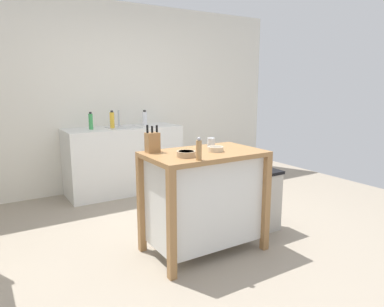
% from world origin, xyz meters
% --- Properties ---
extents(ground_plane, '(6.32, 6.32, 0.00)m').
position_xyz_m(ground_plane, '(0.00, 0.00, 0.00)').
color(ground_plane, gray).
rests_on(ground_plane, ground).
extents(wall_back, '(5.32, 0.10, 2.60)m').
position_xyz_m(wall_back, '(0.00, 2.34, 1.30)').
color(wall_back, silver).
rests_on(wall_back, ground).
extents(kitchen_island, '(1.02, 0.62, 0.91)m').
position_xyz_m(kitchen_island, '(-0.09, -0.08, 0.51)').
color(kitchen_island, '#9E7042').
rests_on(kitchen_island, ground).
extents(knife_block, '(0.11, 0.09, 0.24)m').
position_xyz_m(knife_block, '(-0.48, 0.13, 1.00)').
color(knife_block, '#9E7042').
rests_on(knife_block, kitchen_island).
extents(bowl_ceramic_small, '(0.15, 0.15, 0.05)m').
position_xyz_m(bowl_ceramic_small, '(-0.33, -0.18, 0.94)').
color(bowl_ceramic_small, tan).
rests_on(bowl_ceramic_small, kitchen_island).
extents(bowl_stoneware_deep, '(0.13, 0.13, 0.04)m').
position_xyz_m(bowl_stoneware_deep, '(0.01, -0.12, 0.94)').
color(bowl_stoneware_deep, beige).
rests_on(bowl_stoneware_deep, kitchen_island).
extents(drinking_cup, '(0.07, 0.07, 0.09)m').
position_xyz_m(drinking_cup, '(0.08, 0.05, 0.96)').
color(drinking_cup, silver).
rests_on(drinking_cup, kitchen_island).
extents(pepper_grinder, '(0.04, 0.04, 0.18)m').
position_xyz_m(pepper_grinder, '(-0.31, -0.34, 1.00)').
color(pepper_grinder, '#AD7F4C').
rests_on(pepper_grinder, kitchen_island).
extents(trash_bin, '(0.36, 0.28, 0.63)m').
position_xyz_m(trash_bin, '(0.67, -0.02, 0.32)').
color(trash_bin, '#B7B2A8').
rests_on(trash_bin, ground).
extents(sink_counter, '(1.55, 0.60, 0.91)m').
position_xyz_m(sink_counter, '(-0.04, 1.99, 0.46)').
color(sink_counter, silver).
rests_on(sink_counter, ground).
extents(sink_faucet, '(0.02, 0.02, 0.22)m').
position_xyz_m(sink_faucet, '(-0.04, 2.13, 1.02)').
color(sink_faucet, '#B7BCC1').
rests_on(sink_faucet, sink_counter).
extents(bottle_dish_soap, '(0.06, 0.06, 0.23)m').
position_xyz_m(bottle_dish_soap, '(-0.19, 1.99, 1.02)').
color(bottle_dish_soap, yellow).
rests_on(bottle_dish_soap, sink_counter).
extents(bottle_hand_soap, '(0.05, 0.05, 0.23)m').
position_xyz_m(bottle_hand_soap, '(-0.48, 1.97, 1.01)').
color(bottle_hand_soap, green).
rests_on(bottle_hand_soap, sink_counter).
extents(bottle_spray_cleaner, '(0.07, 0.07, 0.21)m').
position_xyz_m(bottle_spray_cleaner, '(0.33, 2.07, 1.01)').
color(bottle_spray_cleaner, white).
rests_on(bottle_spray_cleaner, sink_counter).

